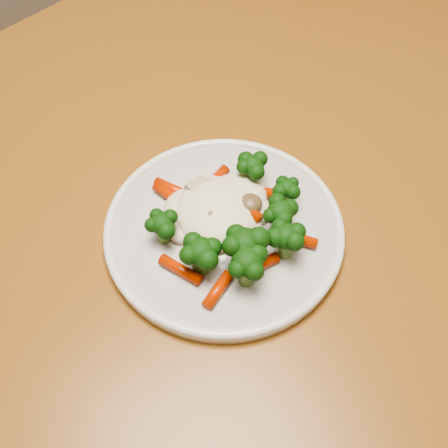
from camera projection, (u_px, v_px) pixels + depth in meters
dining_table at (182, 258)px, 0.70m from camera, size 1.49×1.21×0.75m
plate at (224, 231)px, 0.61m from camera, size 0.26×0.26×0.01m
meal at (230, 225)px, 0.58m from camera, size 0.18×0.18×0.05m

